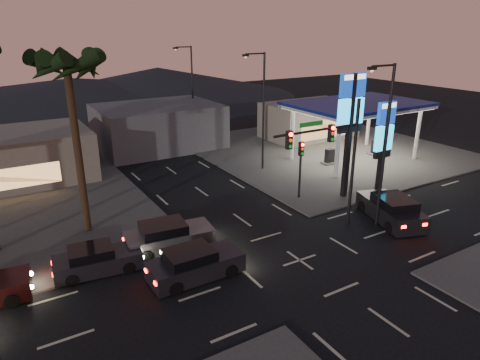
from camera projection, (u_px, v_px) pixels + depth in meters
ground at (300, 260)px, 23.14m from camera, size 140.00×140.00×0.00m
corner_lot_ne at (324, 150)px, 43.80m from camera, size 24.00×24.00×0.12m
gas_station at (358, 107)px, 38.88m from camera, size 12.20×8.20×5.47m
convenience_store at (309, 120)px, 48.14m from camera, size 10.00×6.00×4.00m
pylon_sign_tall at (351, 112)px, 29.55m from camera, size 2.20×0.35×9.00m
pylon_sign_short at (384, 135)px, 30.55m from camera, size 1.60×0.35×7.00m
traffic_signal_mast at (333, 149)px, 24.80m from camera, size 6.10×0.39×8.00m
pedestal_signal at (301, 161)px, 30.45m from camera, size 0.32×0.39×4.30m
streetlight_near at (384, 138)px, 25.32m from camera, size 2.14×0.25×10.00m
streetlight_mid at (262, 105)px, 35.79m from camera, size 2.14×0.25×10.00m
streetlight_far at (191, 87)px, 47.07m from camera, size 2.14×0.25×10.00m
palm_a at (68, 75)px, 23.22m from camera, size 4.41×4.41×10.86m
building_far_mid at (158, 126)px, 44.31m from camera, size 12.00×9.00×4.40m
hill_right at (158, 82)px, 77.92m from camera, size 50.00×50.00×5.00m
hill_center at (72, 90)px, 70.79m from camera, size 60.00×60.00×4.00m
car_lane_a_front at (194, 264)px, 21.36m from camera, size 4.88×2.09×1.58m
car_lane_b_front at (168, 237)px, 24.08m from camera, size 5.20×2.63×1.64m
car_lane_b_mid at (97, 260)px, 21.87m from camera, size 4.57×2.28×1.44m
suv_station at (391, 209)px, 27.59m from camera, size 3.68×5.59×1.73m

